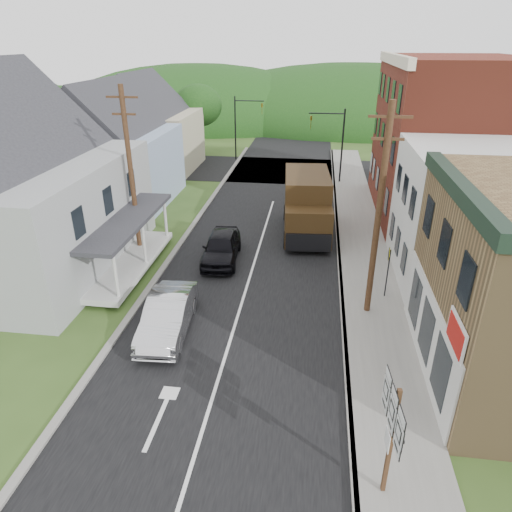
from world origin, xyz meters
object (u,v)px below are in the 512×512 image
at_px(route_sign_cluster, 391,428).
at_px(warning_sign, 388,265).
at_px(delivery_van, 307,205).
at_px(dark_sedan, 221,247).
at_px(silver_sedan, 168,316).

distance_m(route_sign_cluster, warning_sign, 10.42).
bearing_deg(delivery_van, dark_sedan, -139.36).
distance_m(dark_sedan, delivery_van, 6.30).
bearing_deg(silver_sedan, dark_sedan, 79.42).
bearing_deg(route_sign_cluster, silver_sedan, 135.86).
xyz_separation_m(silver_sedan, warning_sign, (9.10, 3.89, 0.98)).
bearing_deg(route_sign_cluster, warning_sign, 78.30).
bearing_deg(warning_sign, delivery_van, 123.58).
xyz_separation_m(delivery_van, route_sign_cluster, (2.64, -17.71, 0.53)).
relative_size(dark_sedan, route_sign_cluster, 1.33).
height_order(silver_sedan, delivery_van, delivery_van).
bearing_deg(delivery_van, route_sign_cluster, -85.85).
relative_size(silver_sedan, delivery_van, 0.71).
height_order(route_sign_cluster, warning_sign, route_sign_cluster).
bearing_deg(dark_sedan, delivery_van, 41.33).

